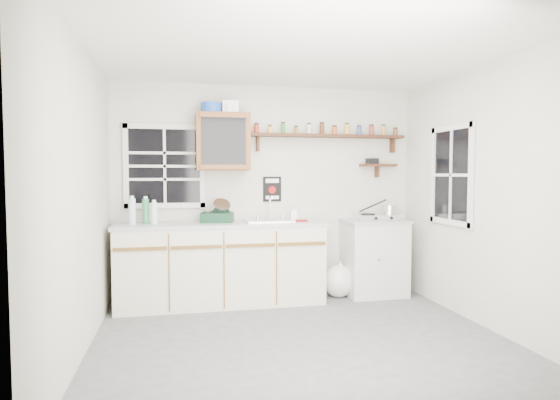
% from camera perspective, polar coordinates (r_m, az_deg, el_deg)
% --- Properties ---
extents(room, '(3.64, 3.24, 2.54)m').
position_cam_1_polar(room, '(4.05, 2.66, 0.20)').
color(room, '#4B4B4D').
rests_on(room, ground).
extents(main_cabinet, '(2.31, 0.63, 0.92)m').
position_cam_1_polar(main_cabinet, '(5.33, -7.13, -7.65)').
color(main_cabinet, beige).
rests_on(main_cabinet, floor).
extents(right_cabinet, '(0.73, 0.57, 0.91)m').
position_cam_1_polar(right_cabinet, '(5.80, 11.35, -6.85)').
color(right_cabinet, beige).
rests_on(right_cabinet, floor).
extents(sink, '(0.52, 0.44, 0.29)m').
position_cam_1_polar(sink, '(5.34, -1.41, -2.51)').
color(sink, silver).
rests_on(sink, main_cabinet).
extents(upper_cabinet, '(0.60, 0.32, 0.65)m').
position_cam_1_polar(upper_cabinet, '(5.39, -6.99, 7.03)').
color(upper_cabinet, brown).
rests_on(upper_cabinet, wall_back).
extents(upper_cabinet_clutter, '(0.42, 0.24, 0.14)m').
position_cam_1_polar(upper_cabinet_clutter, '(5.43, -7.35, 11.08)').
color(upper_cabinet_clutter, '#1A49A9').
rests_on(upper_cabinet_clutter, upper_cabinet).
extents(spice_shelf, '(1.91, 0.18, 0.35)m').
position_cam_1_polar(spice_shelf, '(5.73, 5.99, 7.89)').
color(spice_shelf, black).
rests_on(spice_shelf, wall_back).
extents(secondary_shelf, '(0.45, 0.16, 0.24)m').
position_cam_1_polar(secondary_shelf, '(5.94, 11.65, 4.24)').
color(secondary_shelf, black).
rests_on(secondary_shelf, wall_back).
extents(warning_sign, '(0.22, 0.02, 0.30)m').
position_cam_1_polar(warning_sign, '(5.61, -0.96, 1.34)').
color(warning_sign, black).
rests_on(warning_sign, wall_back).
extents(window_back, '(0.93, 0.03, 0.98)m').
position_cam_1_polar(window_back, '(5.50, -13.87, 4.02)').
color(window_back, black).
rests_on(window_back, wall_back).
extents(window_right, '(0.03, 0.78, 1.08)m').
position_cam_1_polar(window_right, '(5.28, 20.18, 2.87)').
color(window_right, black).
rests_on(window_right, wall_back).
extents(water_bottles, '(0.30, 0.11, 0.31)m').
position_cam_1_polar(water_bottles, '(5.27, -16.32, -1.35)').
color(water_bottles, silver).
rests_on(water_bottles, main_cabinet).
extents(dish_rack, '(0.40, 0.33, 0.27)m').
position_cam_1_polar(dish_rack, '(5.31, -7.52, -1.76)').
color(dish_rack, '#10311D').
rests_on(dish_rack, main_cabinet).
extents(soap_bottle, '(0.09, 0.09, 0.17)m').
position_cam_1_polar(soap_bottle, '(5.54, 1.70, -1.53)').
color(soap_bottle, silver).
rests_on(soap_bottle, main_cabinet).
extents(rag, '(0.15, 0.13, 0.02)m').
position_cam_1_polar(rag, '(5.34, 2.66, -2.54)').
color(rag, maroon).
rests_on(rag, main_cabinet).
extents(hotplate, '(0.55, 0.30, 0.08)m').
position_cam_1_polar(hotplate, '(5.74, 11.94, -2.03)').
color(hotplate, silver).
rests_on(hotplate, right_cabinet).
extents(saucepan, '(0.40, 0.30, 0.18)m').
position_cam_1_polar(saucepan, '(5.79, 13.10, -1.13)').
color(saucepan, silver).
rests_on(saucepan, hotplate).
extents(trash_bag, '(0.39, 0.36, 0.45)m').
position_cam_1_polar(trash_bag, '(5.68, 7.16, -9.75)').
color(trash_bag, silver).
rests_on(trash_bag, floor).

